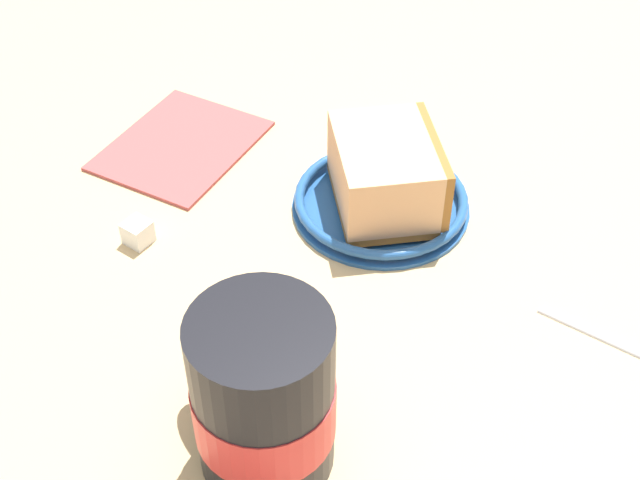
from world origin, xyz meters
The scene contains 6 objects.
ground_plane centered at (0.00, 0.00, -1.26)cm, with size 120.74×120.74×2.52cm, color tan.
small_plate centered at (-10.88, -5.10, 0.69)cm, with size 13.36×13.36×1.40cm.
cake_slice centered at (-11.02, -4.87, 3.42)cm, with size 11.73×11.07×5.48cm.
tea_mug centered at (11.81, -3.85, 5.32)cm, with size 7.78×10.12×10.97cm.
folded_napkin centered at (-11.81, -22.81, 0.30)cm, with size 12.74×10.32×0.60cm, color #B24C4C.
sugar_cube centered at (-0.64, -19.96, 0.89)cm, with size 1.77×1.77×1.77cm, color white.
Camera 1 is at (36.40, 9.89, 42.75)cm, focal length 48.55 mm.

